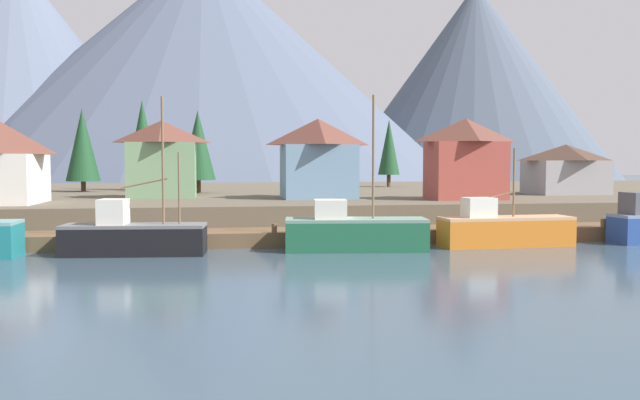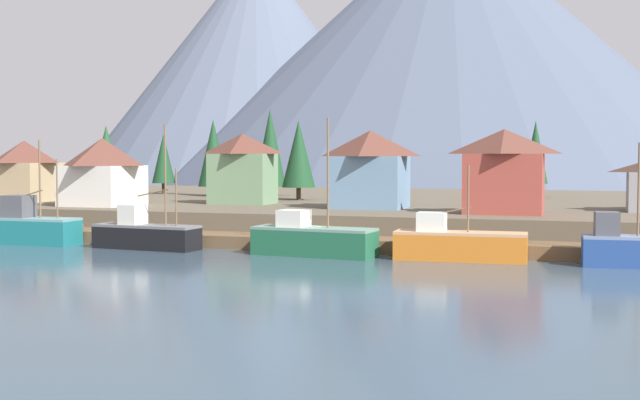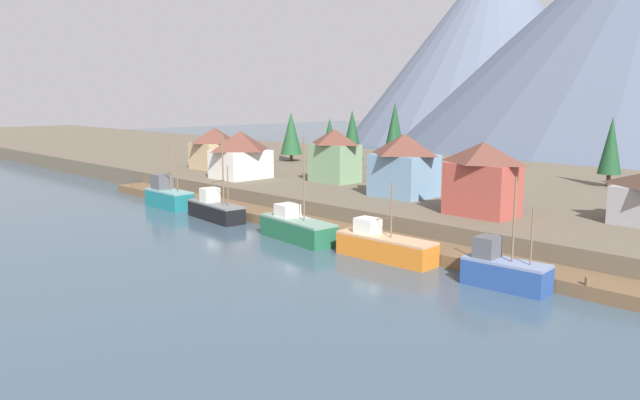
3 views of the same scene
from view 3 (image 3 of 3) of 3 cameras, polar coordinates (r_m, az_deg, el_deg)
The scene contains 20 objects.
ground_plane at distance 77.12m, azimuth 9.61°, elevation -1.27°, with size 400.00×400.00×1.00m, color #384C5B.
dock at distance 63.53m, azimuth -0.04°, elevation -2.52°, with size 80.00×4.00×1.60m.
shoreline_bank at distance 86.69m, azimuth 14.35°, elevation 0.92°, with size 400.00×56.00×2.50m, color brown.
mountain_west_peak at distance 203.08m, azimuth 15.63°, elevation 13.39°, with size 89.71×89.71×57.54m, color slate.
fishing_boat_teal at distance 79.81m, azimuth -13.73°, elevation 0.35°, with size 7.23×2.78×8.61m.
fishing_boat_black at distance 70.91m, azimuth -9.55°, elevation -0.85°, with size 8.84×3.31×9.74m.
fishing_boat_green at distance 60.00m, azimuth -2.15°, elevation -2.57°, with size 9.36×3.81×10.03m.
fishing_boat_orange at distance 53.23m, azimuth 5.89°, elevation -4.21°, with size 9.19×2.80×6.67m.
fishing_boat_blue at distance 47.12m, azimuth 16.43°, elevation -6.21°, with size 6.27×2.71×8.16m.
house_blue at distance 70.84m, azimuth 7.69°, elevation 3.24°, with size 6.65×5.79×7.08m.
house_green at distance 82.15m, azimuth 1.35°, elevation 4.13°, with size 6.24×4.45×6.97m.
house_white at distance 86.78m, azimuth -7.29°, elevation 4.19°, with size 6.31×7.18×6.49m.
house_tan at distance 98.83m, azimuth -9.62°, elevation 4.73°, with size 6.10×6.32×6.37m.
house_red at distance 60.79m, azimuth 14.64°, elevation 1.95°, with size 6.62×4.33×6.99m.
conifer_near_left at distance 108.96m, azimuth -2.66°, elevation 6.11°, with size 3.77×3.77×8.50m.
conifer_near_right at distance 86.32m, azimuth 6.70°, elevation 5.27°, with size 3.60×3.60×8.60m.
conifer_mid_left at distance 106.94m, azimuth 0.89°, elevation 5.84°, with size 2.91×2.91×7.55m.
conifer_mid_right at distance 85.70m, azimuth 25.07°, elevation 4.54°, with size 2.82×2.82×8.77m.
conifer_back_left at distance 96.83m, azimuth 6.83°, elevation 6.15°, with size 3.81×3.81×10.34m.
conifer_back_right at distance 98.46m, azimuth 2.95°, elevation 5.91°, with size 3.62×3.62×9.07m.
Camera 3 is at (44.59, -41.29, 13.71)m, focal length 34.99 mm.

